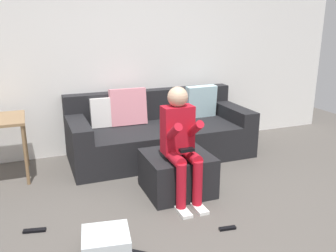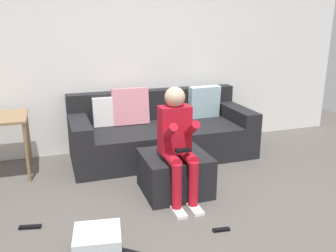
{
  "view_description": "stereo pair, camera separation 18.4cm",
  "coord_description": "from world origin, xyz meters",
  "px_view_note": "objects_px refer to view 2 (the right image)",
  "views": [
    {
      "loc": [
        -1.39,
        -2.43,
        1.74
      ],
      "look_at": [
        0.04,
        1.26,
        0.57
      ],
      "focal_mm": 38.5,
      "sensor_mm": 36.0,
      "label": 1
    },
    {
      "loc": [
        -1.22,
        -2.49,
        1.74
      ],
      "look_at": [
        0.04,
        1.26,
        0.57
      ],
      "focal_mm": 38.5,
      "sensor_mm": 36.0,
      "label": 2
    }
  ],
  "objects_px": {
    "side_table": "(0,125)",
    "remote_near_ottoman": "(221,230)",
    "remote_under_side_table": "(30,227)",
    "remote_by_storage_bin": "(130,252)",
    "couch_sectional": "(161,133)",
    "person_seated": "(178,139)",
    "ottoman": "(175,173)",
    "storage_bin": "(98,240)"
  },
  "relations": [
    {
      "from": "ottoman",
      "to": "storage_bin",
      "type": "bearing_deg",
      "value": -140.54
    },
    {
      "from": "side_table",
      "to": "remote_near_ottoman",
      "type": "xyz_separation_m",
      "value": [
        1.85,
        -1.86,
        -0.59
      ]
    },
    {
      "from": "couch_sectional",
      "to": "ottoman",
      "type": "distance_m",
      "value": 1.1
    },
    {
      "from": "side_table",
      "to": "remote_under_side_table",
      "type": "height_order",
      "value": "side_table"
    },
    {
      "from": "side_table",
      "to": "storage_bin",
      "type": "bearing_deg",
      "value": -65.46
    },
    {
      "from": "person_seated",
      "to": "remote_under_side_table",
      "type": "distance_m",
      "value": 1.53
    },
    {
      "from": "remote_near_ottoman",
      "to": "remote_by_storage_bin",
      "type": "xyz_separation_m",
      "value": [
        -0.81,
        -0.06,
        0.0
      ]
    },
    {
      "from": "remote_near_ottoman",
      "to": "couch_sectional",
      "type": "bearing_deg",
      "value": 95.42
    },
    {
      "from": "storage_bin",
      "to": "side_table",
      "type": "height_order",
      "value": "side_table"
    },
    {
      "from": "remote_under_side_table",
      "to": "remote_by_storage_bin",
      "type": "bearing_deg",
      "value": -28.2
    },
    {
      "from": "person_seated",
      "to": "ottoman",
      "type": "bearing_deg",
      "value": 78.72
    },
    {
      "from": "person_seated",
      "to": "couch_sectional",
      "type": "bearing_deg",
      "value": 79.91
    },
    {
      "from": "remote_near_ottoman",
      "to": "storage_bin",
      "type": "bearing_deg",
      "value": -177.09
    },
    {
      "from": "storage_bin",
      "to": "couch_sectional",
      "type": "bearing_deg",
      "value": 59.05
    },
    {
      "from": "storage_bin",
      "to": "side_table",
      "type": "relative_size",
      "value": 0.52
    },
    {
      "from": "person_seated",
      "to": "remote_under_side_table",
      "type": "relative_size",
      "value": 6.01
    },
    {
      "from": "ottoman",
      "to": "remote_under_side_table",
      "type": "distance_m",
      "value": 1.46
    },
    {
      "from": "side_table",
      "to": "remote_near_ottoman",
      "type": "relative_size",
      "value": 4.69
    },
    {
      "from": "person_seated",
      "to": "side_table",
      "type": "bearing_deg",
      "value": 144.72
    },
    {
      "from": "person_seated",
      "to": "remote_by_storage_bin",
      "type": "distance_m",
      "value": 1.15
    },
    {
      "from": "person_seated",
      "to": "storage_bin",
      "type": "xyz_separation_m",
      "value": [
        -0.88,
        -0.58,
        -0.56
      ]
    },
    {
      "from": "person_seated",
      "to": "side_table",
      "type": "height_order",
      "value": "person_seated"
    },
    {
      "from": "person_seated",
      "to": "remote_near_ottoman",
      "type": "distance_m",
      "value": 0.93
    },
    {
      "from": "remote_under_side_table",
      "to": "remote_near_ottoman",
      "type": "bearing_deg",
      "value": -8.27
    },
    {
      "from": "couch_sectional",
      "to": "remote_near_ottoman",
      "type": "relative_size",
      "value": 15.51
    },
    {
      "from": "remote_under_side_table",
      "to": "side_table",
      "type": "bearing_deg",
      "value": 114.68
    },
    {
      "from": "ottoman",
      "to": "remote_under_side_table",
      "type": "xyz_separation_m",
      "value": [
        -1.43,
        -0.26,
        -0.2
      ]
    },
    {
      "from": "couch_sectional",
      "to": "side_table",
      "type": "relative_size",
      "value": 3.31
    },
    {
      "from": "ottoman",
      "to": "remote_near_ottoman",
      "type": "height_order",
      "value": "ottoman"
    },
    {
      "from": "remote_by_storage_bin",
      "to": "person_seated",
      "type": "bearing_deg",
      "value": 87.89
    },
    {
      "from": "side_table",
      "to": "remote_under_side_table",
      "type": "relative_size",
      "value": 3.74
    },
    {
      "from": "couch_sectional",
      "to": "ottoman",
      "type": "height_order",
      "value": "couch_sectional"
    },
    {
      "from": "side_table",
      "to": "person_seated",
      "type": "bearing_deg",
      "value": -35.28
    },
    {
      "from": "person_seated",
      "to": "storage_bin",
      "type": "height_order",
      "value": "person_seated"
    },
    {
      "from": "ottoman",
      "to": "person_seated",
      "type": "relative_size",
      "value": 0.59
    },
    {
      "from": "side_table",
      "to": "remote_by_storage_bin",
      "type": "xyz_separation_m",
      "value": [
        1.04,
        -1.91,
        -0.59
      ]
    },
    {
      "from": "remote_near_ottoman",
      "to": "person_seated",
      "type": "bearing_deg",
      "value": 110.92
    },
    {
      "from": "side_table",
      "to": "remote_under_side_table",
      "type": "distance_m",
      "value": 1.45
    },
    {
      "from": "remote_by_storage_bin",
      "to": "storage_bin",
      "type": "bearing_deg",
      "value": -170.91
    },
    {
      "from": "person_seated",
      "to": "side_table",
      "type": "distance_m",
      "value": 2.07
    },
    {
      "from": "ottoman",
      "to": "side_table",
      "type": "bearing_deg",
      "value": 149.11
    },
    {
      "from": "remote_near_ottoman",
      "to": "ottoman",
      "type": "bearing_deg",
      "value": 106.06
    }
  ]
}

